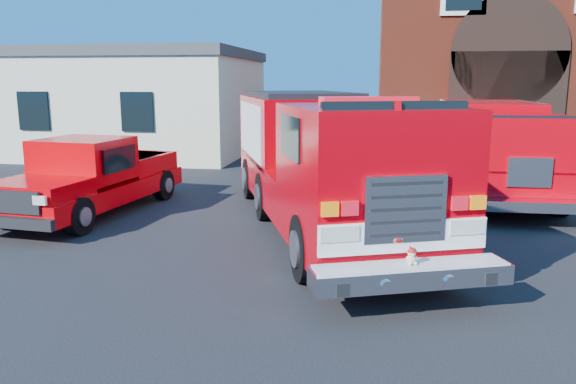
% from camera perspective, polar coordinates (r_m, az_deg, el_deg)
% --- Properties ---
extents(ground, '(100.00, 100.00, 0.00)m').
position_cam_1_polar(ground, '(10.62, 0.99, -5.64)').
color(ground, black).
rests_on(ground, ground).
extents(parking_stripe_far, '(0.12, 3.00, 0.01)m').
position_cam_1_polar(parking_stripe_far, '(18.08, 25.12, 0.37)').
color(parking_stripe_far, yellow).
rests_on(parking_stripe_far, ground).
extents(fire_station, '(15.20, 10.20, 8.45)m').
position_cam_1_polar(fire_station, '(25.25, 27.06, 12.71)').
color(fire_station, maroon).
rests_on(fire_station, ground).
extents(side_building, '(10.20, 8.20, 4.35)m').
position_cam_1_polar(side_building, '(25.30, -15.60, 8.85)').
color(side_building, beige).
rests_on(side_building, ground).
extents(fire_engine, '(5.56, 9.54, 2.84)m').
position_cam_1_polar(fire_engine, '(11.73, 3.51, 3.32)').
color(fire_engine, black).
rests_on(fire_engine, ground).
extents(pickup_truck, '(2.58, 5.68, 1.80)m').
position_cam_1_polar(pickup_truck, '(13.94, -19.26, 1.39)').
color(pickup_truck, black).
rests_on(pickup_truck, ground).
extents(secondary_truck, '(2.44, 7.68, 2.49)m').
position_cam_1_polar(secondary_truck, '(16.48, 20.18, 4.54)').
color(secondary_truck, black).
rests_on(secondary_truck, ground).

